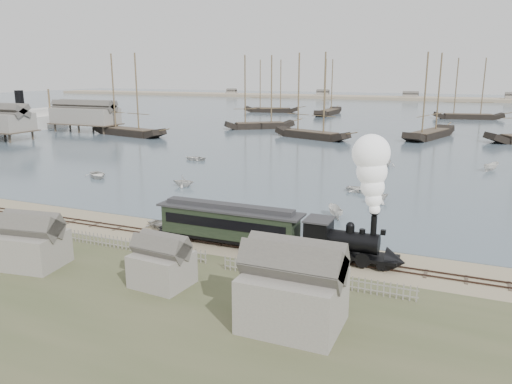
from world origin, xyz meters
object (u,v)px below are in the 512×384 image
at_px(passenger_coach, 229,223).
at_px(beached_dinghy, 161,224).
at_px(steamship, 21,111).
at_px(locomotive, 364,209).

height_order(passenger_coach, beached_dinghy, passenger_coach).
height_order(passenger_coach, steamship, steamship).
xyz_separation_m(passenger_coach, beached_dinghy, (-8.72, 1.93, -1.79)).
relative_size(locomotive, steamship, 0.22).
bearing_deg(steamship, beached_dinghy, -124.16).
relative_size(beached_dinghy, steamship, 0.07).
relative_size(passenger_coach, steamship, 0.29).
bearing_deg(beached_dinghy, steamship, 71.99).
height_order(locomotive, beached_dinghy, locomotive).
bearing_deg(beached_dinghy, locomotive, -78.39).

